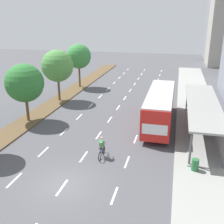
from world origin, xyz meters
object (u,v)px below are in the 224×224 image
(cyclist, at_px, (102,148))
(median_tree_second, at_px, (25,83))
(median_tree_third, at_px, (57,66))
(trash_bin, at_px, (195,165))
(bus, at_px, (160,105))
(median_tree_fourth, at_px, (79,56))
(bus_shelter, at_px, (205,115))

(cyclist, xyz_separation_m, median_tree_second, (-9.67, 5.63, 3.36))
(cyclist, distance_m, median_tree_third, 16.76)
(cyclist, distance_m, trash_bin, 7.05)
(bus, height_order, trash_bin, bus)
(cyclist, distance_m, median_tree_second, 11.69)
(median_tree_second, bearing_deg, median_tree_fourth, 89.27)
(cyclist, height_order, trash_bin, cyclist)
(median_tree_third, bearing_deg, cyclist, -54.30)
(bus_shelter, bearing_deg, median_tree_second, -176.11)
(bus, distance_m, median_tree_second, 13.92)
(cyclist, xyz_separation_m, median_tree_fourth, (-9.48, 20.86, 4.04))
(bus_shelter, xyz_separation_m, trash_bin, (-1.08, -7.33, -1.29))
(bus_shelter, height_order, cyclist, bus_shelter)
(cyclist, relative_size, median_tree_third, 0.28)
(bus_shelter, relative_size, cyclist, 7.88)
(bus_shelter, xyz_separation_m, median_tree_fourth, (-17.59, 14.02, 2.96))
(median_tree_fourth, bearing_deg, trash_bin, -52.29)
(bus_shelter, relative_size, bus, 1.27)
(median_tree_second, bearing_deg, bus, 11.05)
(median_tree_third, bearing_deg, median_tree_second, -91.13)
(median_tree_third, bearing_deg, bus_shelter, -19.96)
(bus_shelter, xyz_separation_m, bus, (-4.28, 1.43, 0.20))
(median_tree_second, xyz_separation_m, trash_bin, (16.70, -6.12, -3.58))
(median_tree_second, bearing_deg, median_tree_third, 88.87)
(median_tree_second, height_order, trash_bin, median_tree_second)
(bus, height_order, median_tree_fourth, median_tree_fourth)
(median_tree_fourth, height_order, trash_bin, median_tree_fourth)
(bus_shelter, relative_size, median_tree_fourth, 2.18)
(median_tree_fourth, bearing_deg, median_tree_third, -90.33)
(median_tree_second, height_order, median_tree_fourth, median_tree_fourth)
(cyclist, bearing_deg, trash_bin, -3.97)
(bus, bearing_deg, median_tree_second, -168.95)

